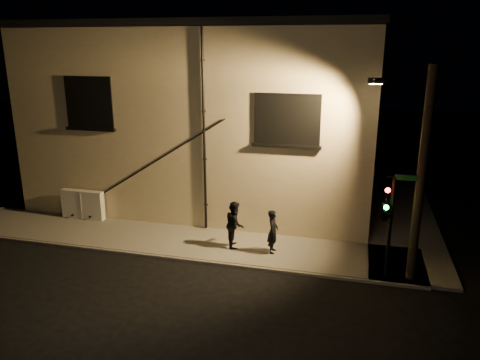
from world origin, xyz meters
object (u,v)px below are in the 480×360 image
(pedestrian_a, at_px, (273,231))
(traffic_signal, at_px, (385,210))
(utility_cabinet, at_px, (83,204))
(streetlamp_pole, at_px, (418,172))
(pedestrian_b, at_px, (235,224))

(pedestrian_a, xyz_separation_m, traffic_signal, (3.92, -1.08, 1.62))
(utility_cabinet, bearing_deg, pedestrian_a, -8.89)
(utility_cabinet, height_order, streetlamp_pole, streetlamp_pole)
(traffic_signal, bearing_deg, pedestrian_a, 164.66)
(traffic_signal, bearing_deg, utility_cabinet, 169.13)
(pedestrian_a, bearing_deg, traffic_signal, -106.22)
(utility_cabinet, relative_size, traffic_signal, 0.55)
(traffic_signal, bearing_deg, streetlamp_pole, 17.82)
(streetlamp_pole, bearing_deg, pedestrian_a, 170.87)
(pedestrian_b, bearing_deg, pedestrian_a, -113.61)
(utility_cabinet, xyz_separation_m, pedestrian_b, (7.50, -1.23, 0.26))
(streetlamp_pole, bearing_deg, pedestrian_b, 171.41)
(utility_cabinet, bearing_deg, streetlamp_pole, -8.97)
(utility_cabinet, xyz_separation_m, pedestrian_a, (9.05, -1.42, 0.19))
(pedestrian_a, distance_m, traffic_signal, 4.38)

